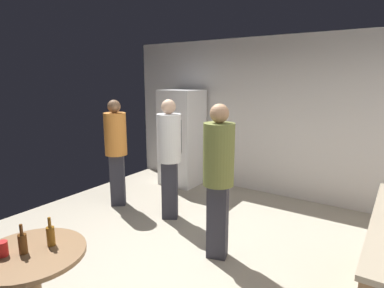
# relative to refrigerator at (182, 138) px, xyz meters

# --- Properties ---
(ground_plane) EXTENTS (5.20, 5.20, 0.10)m
(ground_plane) POSITION_rel_refrigerator_xyz_m (1.39, -2.20, -0.95)
(ground_plane) COLOR #B2A893
(wall_back) EXTENTS (5.32, 0.06, 2.70)m
(wall_back) POSITION_rel_refrigerator_xyz_m (1.39, 0.43, 0.45)
(wall_back) COLOR silver
(wall_back) RESTS_ON ground_plane
(refrigerator) EXTENTS (0.70, 0.68, 1.80)m
(refrigerator) POSITION_rel_refrigerator_xyz_m (0.00, 0.00, 0.00)
(refrigerator) COLOR white
(refrigerator) RESTS_ON ground_plane
(foreground_table) EXTENTS (0.80, 0.80, 0.73)m
(foreground_table) POSITION_rel_refrigerator_xyz_m (1.27, -3.72, -0.27)
(foreground_table) COLOR olive
(foreground_table) RESTS_ON ground_plane
(beer_bottle_amber) EXTENTS (0.06, 0.06, 0.23)m
(beer_bottle_amber) POSITION_rel_refrigerator_xyz_m (1.30, -3.57, -0.08)
(beer_bottle_amber) COLOR #8C5919
(beer_bottle_amber) RESTS_ON foreground_table
(beer_bottle_brown) EXTENTS (0.06, 0.06, 0.23)m
(beer_bottle_brown) POSITION_rel_refrigerator_xyz_m (1.24, -3.76, -0.08)
(beer_bottle_brown) COLOR #593314
(beer_bottle_brown) RESTS_ON foreground_table
(plastic_cup_red) EXTENTS (0.08, 0.08, 0.11)m
(plastic_cup_red) POSITION_rel_refrigerator_xyz_m (1.14, -3.86, -0.11)
(plastic_cup_red) COLOR red
(plastic_cup_red) RESTS_ON foreground_table
(person_in_white_shirt) EXTENTS (0.46, 0.46, 1.73)m
(person_in_white_shirt) POSITION_rel_refrigerator_xyz_m (0.77, -1.39, 0.12)
(person_in_white_shirt) COLOR #2D2D38
(person_in_white_shirt) RESTS_ON ground_plane
(person_in_olive_shirt) EXTENTS (0.42, 0.42, 1.75)m
(person_in_olive_shirt) POSITION_rel_refrigerator_xyz_m (1.86, -1.92, 0.13)
(person_in_olive_shirt) COLOR #2D2D38
(person_in_olive_shirt) RESTS_ON ground_plane
(person_in_orange_shirt) EXTENTS (0.48, 0.48, 1.69)m
(person_in_orange_shirt) POSITION_rel_refrigerator_xyz_m (-0.22, -1.46, 0.09)
(person_in_orange_shirt) COLOR #2D2D38
(person_in_orange_shirt) RESTS_ON ground_plane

